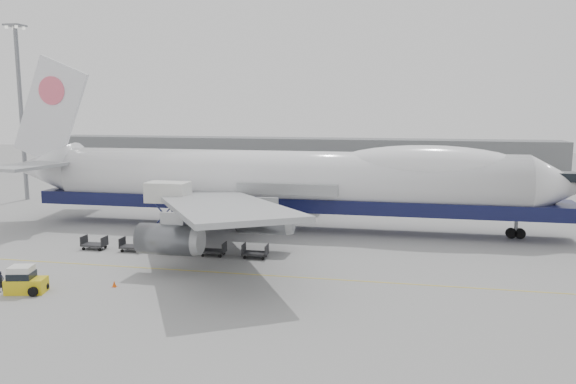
% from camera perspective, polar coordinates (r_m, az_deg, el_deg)
% --- Properties ---
extents(ground, '(260.00, 260.00, 0.00)m').
position_cam_1_polar(ground, '(53.08, -3.04, -6.44)').
color(ground, gray).
rests_on(ground, ground).
extents(apron_line, '(60.00, 0.15, 0.01)m').
position_cam_1_polar(apron_line, '(47.53, -4.87, -8.27)').
color(apron_line, gold).
rests_on(apron_line, ground).
extents(hangar, '(110.00, 8.00, 7.00)m').
position_cam_1_polar(hangar, '(122.20, 0.63, 3.87)').
color(hangar, slate).
rests_on(hangar, ground).
extents(floodlight_mast, '(2.40, 2.40, 25.43)m').
position_cam_1_polar(floodlight_mast, '(91.82, -25.53, 8.14)').
color(floodlight_mast, slate).
rests_on(floodlight_mast, ground).
extents(airliner, '(67.00, 55.30, 19.98)m').
position_cam_1_polar(airliner, '(63.33, 0.20, 1.25)').
color(airliner, white).
rests_on(airliner, ground).
extents(catering_truck, '(4.75, 3.34, 6.04)m').
position_cam_1_polar(catering_truck, '(60.00, -12.05, -1.49)').
color(catering_truck, navy).
rests_on(catering_truck, ground).
extents(baggage_tug, '(3.08, 2.11, 2.06)m').
position_cam_1_polar(baggage_tug, '(46.90, -25.20, -8.17)').
color(baggage_tug, gold).
rests_on(baggage_tug, ground).
extents(ground_worker, '(0.42, 0.61, 1.61)m').
position_cam_1_polar(ground_worker, '(47.93, -27.14, -8.08)').
color(ground_worker, black).
rests_on(ground_worker, ground).
extents(traffic_cone, '(0.34, 0.34, 0.50)m').
position_cam_1_polar(traffic_cone, '(46.05, -17.24, -8.91)').
color(traffic_cone, '#E6500C').
rests_on(traffic_cone, ground).
extents(dolly_0, '(2.30, 1.35, 1.30)m').
position_cam_1_polar(dolly_0, '(58.23, -19.07, -5.01)').
color(dolly_0, '#2D2D30').
rests_on(dolly_0, ground).
extents(dolly_1, '(2.30, 1.35, 1.30)m').
position_cam_1_polar(dolly_1, '(56.30, -15.49, -5.30)').
color(dolly_1, '#2D2D30').
rests_on(dolly_1, ground).
extents(dolly_2, '(2.30, 1.35, 1.30)m').
position_cam_1_polar(dolly_2, '(54.60, -11.66, -5.60)').
color(dolly_2, '#2D2D30').
rests_on(dolly_2, ground).
extents(dolly_3, '(2.30, 1.35, 1.30)m').
position_cam_1_polar(dolly_3, '(53.17, -7.61, -5.88)').
color(dolly_3, '#2D2D30').
rests_on(dolly_3, ground).
extents(dolly_4, '(2.30, 1.35, 1.30)m').
position_cam_1_polar(dolly_4, '(52.01, -3.35, -6.15)').
color(dolly_4, '#2D2D30').
rests_on(dolly_4, ground).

